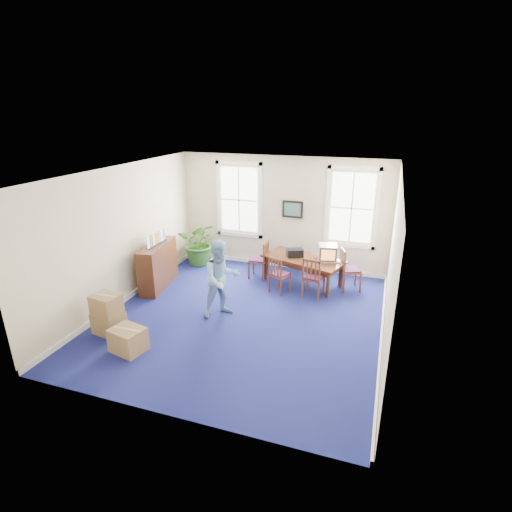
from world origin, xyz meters
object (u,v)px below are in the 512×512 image
(conference_table, at_px, (303,271))
(cardboard_boxes, at_px, (120,312))
(credenza, at_px, (158,265))
(crt_tv, at_px, (328,253))
(man, at_px, (221,279))
(potted_plant, at_px, (200,243))
(chair_near_left, at_px, (280,274))

(conference_table, height_order, cardboard_boxes, cardboard_boxes)
(credenza, xyz_separation_m, cardboard_boxes, (0.47, -2.24, -0.16))
(conference_table, distance_m, credenza, 3.78)
(conference_table, height_order, crt_tv, crt_tv)
(crt_tv, distance_m, credenza, 4.37)
(conference_table, bearing_deg, man, -101.89)
(potted_plant, bearing_deg, chair_near_left, -22.29)
(cardboard_boxes, bearing_deg, crt_tv, 45.18)
(potted_plant, bearing_deg, conference_table, -7.46)
(crt_tv, height_order, man, man)
(chair_near_left, bearing_deg, crt_tv, -120.51)
(credenza, relative_size, potted_plant, 1.16)
(potted_plant, distance_m, cardboard_boxes, 4.05)
(crt_tv, bearing_deg, potted_plant, 161.78)
(chair_near_left, distance_m, credenza, 3.15)
(conference_table, distance_m, chair_near_left, 0.84)
(crt_tv, bearing_deg, conference_table, 171.73)
(conference_table, bearing_deg, chair_near_left, -102.41)
(potted_plant, relative_size, cardboard_boxes, 0.85)
(chair_near_left, height_order, cardboard_boxes, chair_near_left)
(chair_near_left, distance_m, man, 1.85)
(conference_table, xyz_separation_m, man, (-1.34, -2.28, 0.52))
(conference_table, xyz_separation_m, chair_near_left, (-0.43, -0.71, 0.13))
(crt_tv, relative_size, potted_plant, 0.37)
(potted_plant, bearing_deg, crt_tv, -5.55)
(man, height_order, potted_plant, man)
(credenza, relative_size, cardboard_boxes, 0.99)
(man, bearing_deg, cardboard_boxes, 173.70)
(conference_table, relative_size, potted_plant, 1.57)
(chair_near_left, xyz_separation_m, credenza, (-3.07, -0.68, 0.12))
(conference_table, distance_m, crt_tv, 0.84)
(conference_table, height_order, potted_plant, potted_plant)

